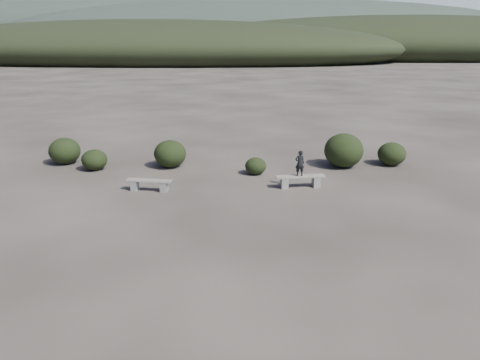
{
  "coord_description": "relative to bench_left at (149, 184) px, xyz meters",
  "views": [
    {
      "loc": [
        1.51,
        -11.37,
        5.77
      ],
      "look_at": [
        0.65,
        3.5,
        1.1
      ],
      "focal_mm": 35.0,
      "sensor_mm": 36.0,
      "label": 1
    }
  ],
  "objects": [
    {
      "name": "seated_person",
      "position": [
        5.75,
        0.74,
        0.72
      ],
      "size": [
        0.42,
        0.33,
        1.01
      ],
      "primitive_type": "imported",
      "rotation": [
        0.0,
        0.0,
        3.4
      ],
      "color": "black",
      "rests_on": "bench_right"
    },
    {
      "name": "ground",
      "position": [
        2.94,
        -5.41,
        -0.27
      ],
      "size": [
        1200.0,
        1200.0,
        0.0
      ],
      "primitive_type": "plane",
      "color": "#28231F",
      "rests_on": "ground"
    },
    {
      "name": "shrub_b",
      "position": [
        0.14,
        3.38,
        0.35
      ],
      "size": [
        1.43,
        1.43,
        1.23
      ],
      "primitive_type": "ellipsoid",
      "color": "black",
      "rests_on": "ground"
    },
    {
      "name": "shrub_f",
      "position": [
        -4.84,
        3.68,
        0.34
      ],
      "size": [
        1.43,
        1.43,
        1.21
      ],
      "primitive_type": "ellipsoid",
      "color": "black",
      "rests_on": "ground"
    },
    {
      "name": "bench_right",
      "position": [
        5.81,
        0.75,
        0.02
      ],
      "size": [
        1.96,
        0.74,
        0.48
      ],
      "rotation": [
        0.0,
        0.0,
        0.18
      ],
      "color": "slate",
      "rests_on": "ground"
    },
    {
      "name": "shrub_c",
      "position": [
        4.01,
        2.47,
        0.1
      ],
      "size": [
        0.91,
        0.91,
        0.73
      ],
      "primitive_type": "ellipsoid",
      "color": "black",
      "rests_on": "ground"
    },
    {
      "name": "bench_left",
      "position": [
        0.0,
        0.0,
        0.0
      ],
      "size": [
        1.79,
        0.54,
        0.44
      ],
      "rotation": [
        0.0,
        0.0,
        -0.1
      ],
      "color": "slate",
      "rests_on": "ground"
    },
    {
      "name": "shrub_d",
      "position": [
        7.93,
        3.86,
        0.5
      ],
      "size": [
        1.75,
        1.75,
        1.53
      ],
      "primitive_type": "ellipsoid",
      "color": "black",
      "rests_on": "ground"
    },
    {
      "name": "shrub_a",
      "position": [
        -3.12,
        2.74,
        0.19
      ],
      "size": [
        1.11,
        1.11,
        0.91
      ],
      "primitive_type": "ellipsoid",
      "color": "black",
      "rests_on": "ground"
    },
    {
      "name": "mountain_ridges",
      "position": [
        -4.54,
        333.65,
        10.57
      ],
      "size": [
        500.0,
        400.0,
        56.0
      ],
      "color": "black",
      "rests_on": "ground"
    },
    {
      "name": "shrub_e",
      "position": [
        10.18,
        4.29,
        0.26
      ],
      "size": [
        1.27,
        1.27,
        1.06
      ],
      "primitive_type": "ellipsoid",
      "color": "black",
      "rests_on": "ground"
    }
  ]
}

